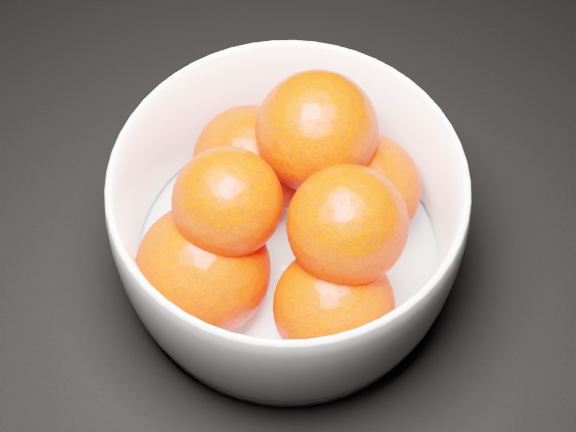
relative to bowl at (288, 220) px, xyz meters
The scene contains 2 objects.
bowl is the anchor object (origin of this frame).
orange_pile 0.01m from the bowl, 71.87° to the right, with size 0.17×0.18×0.12m.
Camera 1 is at (0.01, 0.03, 0.48)m, focal length 50.00 mm.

